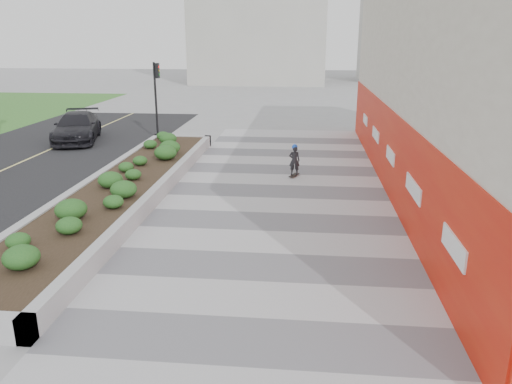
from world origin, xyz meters
TOP-DOWN VIEW (x-y plane):
  - ground at (0.00, 0.00)m, footprint 160.00×160.00m
  - walkway at (0.00, 3.00)m, footprint 8.00×36.00m
  - building at (6.98, 8.98)m, footprint 6.04×24.08m
  - planter at (-5.50, 7.00)m, footprint 3.00×18.00m
  - traffic_signal_near at (-7.23, 17.50)m, footprint 0.33×0.28m
  - manhole_cover at (0.50, 3.00)m, footprint 0.44×0.44m
  - skateboarder at (0.53, 10.33)m, footprint 0.45×0.74m
  - car_dark at (-11.55, 16.56)m, footprint 3.51×5.66m

SIDE VIEW (x-z plane):
  - ground at x=0.00m, z-range 0.00..0.00m
  - manhole_cover at x=0.50m, z-range 0.00..0.01m
  - walkway at x=0.00m, z-range 0.00..0.01m
  - planter at x=-5.50m, z-range -0.03..0.87m
  - skateboarder at x=0.53m, z-range 0.01..1.37m
  - car_dark at x=-11.55m, z-range 0.00..1.53m
  - traffic_signal_near at x=-7.23m, z-range 0.66..4.86m
  - building at x=6.98m, z-range -0.02..7.98m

